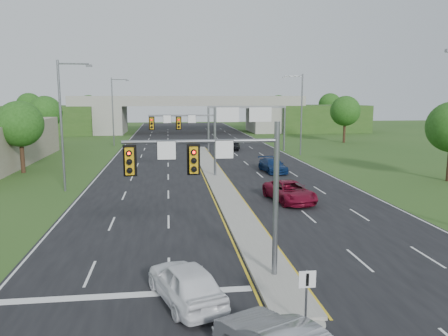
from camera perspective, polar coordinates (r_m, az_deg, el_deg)
ground at (r=20.34m, az=6.58°, el=-14.04°), size 240.00×240.00×0.00m
road at (r=53.91m, az=-2.31°, el=0.77°), size 24.00×160.00×0.02m
median at (r=42.12m, az=-0.89°, el=-1.53°), size 2.00×54.00×0.16m
median_nose at (r=16.83m, az=10.01°, el=-19.01°), size 2.00×2.00×0.16m
lane_markings at (r=47.86m, az=-2.39°, el=-0.30°), size 23.72×160.00×0.01m
signal_mast_near at (r=18.48m, az=0.07°, el=-1.03°), size 6.62×0.60×7.00m
signal_mast_far at (r=43.22m, az=-4.18°, el=4.92°), size 6.62×0.60×7.00m
keep_right_sign at (r=15.75m, az=10.75°, el=-15.35°), size 0.60×0.13×2.20m
sign_gantry at (r=64.09m, az=2.88°, el=6.84°), size 11.58×0.44×6.67m
overpass at (r=98.31m, az=-4.62°, el=6.72°), size 80.00×14.00×8.10m
lightpole_l_mid at (r=39.13m, az=-20.23°, el=5.93°), size 2.85×0.25×11.00m
lightpole_l_far at (r=73.65m, az=-14.19°, el=7.57°), size 2.85×0.25×11.00m
lightpole_r_far at (r=60.82m, az=9.91°, el=7.39°), size 2.85×0.25×11.00m
tree_l_near at (r=50.59m, az=-25.11°, el=5.22°), size 4.80×4.80×7.60m
tree_l_mid at (r=75.68m, az=-22.29°, el=6.74°), size 5.20×5.20×8.12m
tree_r_mid at (r=79.29m, az=15.55°, el=7.19°), size 5.20×5.20×8.12m
tree_back_a at (r=117.00m, az=-24.08°, el=7.48°), size 6.00×6.00×8.85m
tree_back_b at (r=113.80m, az=-17.25°, el=7.67°), size 5.60×5.60×8.32m
tree_back_c at (r=115.72m, az=7.10°, el=8.04°), size 5.60×5.60×8.32m
tree_back_d at (r=119.94m, az=13.66°, el=8.05°), size 6.00×6.00×8.85m
car_white at (r=17.79m, az=-5.05°, el=-14.61°), size 3.39×5.19×1.64m
car_far_a at (r=34.01m, az=8.58°, el=-3.06°), size 3.48×5.98×1.57m
car_far_b at (r=46.91m, az=6.39°, el=0.35°), size 2.57×5.25×1.47m
car_far_c at (r=65.93m, az=1.27°, el=3.00°), size 2.60×4.54×1.46m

